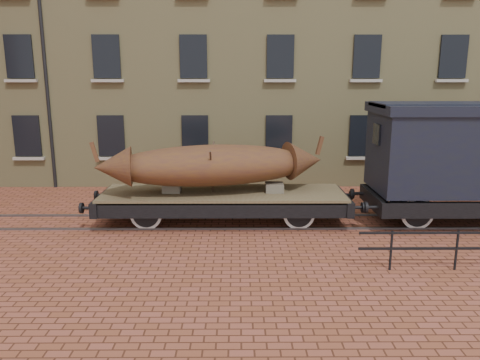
{
  "coord_description": "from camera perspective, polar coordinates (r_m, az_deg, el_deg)",
  "views": [
    {
      "loc": [
        -0.74,
        -14.49,
        4.67
      ],
      "look_at": [
        -0.65,
        0.5,
        1.3
      ],
      "focal_mm": 35.0,
      "sensor_mm": 36.0,
      "label": 1
    }
  ],
  "objects": [
    {
      "name": "ground",
      "position": [
        15.24,
        2.47,
        -5.18
      ],
      "size": [
        90.0,
        90.0,
        0.0
      ],
      "primitive_type": "plane",
      "color": "brown"
    },
    {
      "name": "rail_track",
      "position": [
        15.24,
        2.47,
        -5.08
      ],
      "size": [
        30.0,
        1.52,
        0.06
      ],
      "color": "#59595E",
      "rests_on": "ground"
    },
    {
      "name": "flatcar_wagon",
      "position": [
        15.0,
        -2.06,
        -2.22
      ],
      "size": [
        8.68,
        2.35,
        1.31
      ],
      "color": "brown",
      "rests_on": "ground"
    },
    {
      "name": "warehouse_cream",
      "position": [
        24.88,
        8.73,
        17.9
      ],
      "size": [
        40.0,
        10.19,
        14.0
      ],
      "color": "tan",
      "rests_on": "ground"
    },
    {
      "name": "iron_boat",
      "position": [
        14.78,
        -3.39,
        1.84
      ],
      "size": [
        7.31,
        3.13,
        1.72
      ],
      "color": "brown",
      "rests_on": "flatcar_wagon"
    },
    {
      "name": "goods_van",
      "position": [
        16.51,
        27.04,
        3.41
      ],
      "size": [
        7.43,
        2.71,
        3.84
      ],
      "color": "black",
      "rests_on": "ground"
    }
  ]
}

